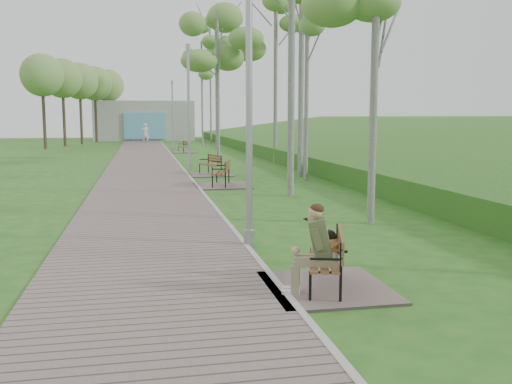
# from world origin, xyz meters

# --- Properties ---
(ground) EXTENTS (120.00, 120.00, 0.00)m
(ground) POSITION_xyz_m (0.00, 0.00, 0.00)
(ground) COLOR #235919
(ground) RESTS_ON ground
(walkway) EXTENTS (3.50, 67.00, 0.04)m
(walkway) POSITION_xyz_m (-1.75, 21.50, 0.02)
(walkway) COLOR #705F5A
(walkway) RESTS_ON ground
(kerb) EXTENTS (0.10, 67.00, 0.05)m
(kerb) POSITION_xyz_m (0.00, 21.50, 0.03)
(kerb) COLOR #999993
(kerb) RESTS_ON ground
(embankment) EXTENTS (14.00, 70.00, 1.60)m
(embankment) POSITION_xyz_m (12.00, 20.00, 0.00)
(embankment) COLOR #45792A
(embankment) RESTS_ON ground
(building_north) EXTENTS (10.00, 5.20, 4.00)m
(building_north) POSITION_xyz_m (-1.50, 50.97, 1.99)
(building_north) COLOR #9E9E99
(building_north) RESTS_ON ground
(bench_main) EXTENTS (1.67, 1.86, 1.46)m
(bench_main) POSITION_xyz_m (0.56, -2.15, 0.41)
(bench_main) COLOR #705F5A
(bench_main) RESTS_ON ground
(bench_second) EXTENTS (1.88, 2.09, 1.15)m
(bench_second) POSITION_xyz_m (0.83, 10.07, 0.22)
(bench_second) COLOR #705F5A
(bench_second) RESTS_ON ground
(bench_third) EXTENTS (1.72, 1.91, 1.05)m
(bench_third) POSITION_xyz_m (0.92, 13.93, 0.19)
(bench_third) COLOR #705F5A
(bench_third) RESTS_ON ground
(bench_far) EXTENTS (1.56, 1.73, 0.96)m
(bench_far) POSITION_xyz_m (0.94, 29.30, 0.17)
(bench_far) COLOR #705F5A
(bench_far) RESTS_ON ground
(lamp_post_near) EXTENTS (0.21, 0.21, 5.32)m
(lamp_post_near) POSITION_xyz_m (0.07, 0.75, 2.49)
(lamp_post_near) COLOR #979A9F
(lamp_post_near) RESTS_ON ground
(lamp_post_second) EXTENTS (0.22, 0.22, 5.63)m
(lamp_post_second) POSITION_xyz_m (0.27, 16.47, 2.63)
(lamp_post_second) COLOR #979A9F
(lamp_post_second) RESTS_ON ground
(lamp_post_third) EXTENTS (0.19, 0.19, 5.04)m
(lamp_post_third) POSITION_xyz_m (0.45, 33.00, 2.35)
(lamp_post_third) COLOR #979A9F
(lamp_post_third) RESTS_ON ground
(pedestrian_near) EXTENTS (0.73, 0.52, 1.87)m
(pedestrian_near) POSITION_xyz_m (-1.52, 40.83, 0.93)
(pedestrian_near) COLOR silver
(pedestrian_near) RESTS_ON ground
(pedestrian_far) EXTENTS (0.83, 0.67, 1.63)m
(pedestrian_far) POSITION_xyz_m (-3.13, 48.86, 0.82)
(pedestrian_far) COLOR #9F958B
(pedestrian_far) RESTS_ON ground
(birch_mid_c) EXTENTS (2.54, 2.54, 7.67)m
(birch_mid_c) POSITION_xyz_m (1.83, 18.17, 6.02)
(birch_mid_c) COLOR silver
(birch_mid_c) RESTS_ON ground
(birch_far_a) EXTENTS (2.77, 2.77, 9.44)m
(birch_far_a) POSITION_xyz_m (5.08, 19.83, 7.41)
(birch_far_a) COLOR silver
(birch_far_a) RESTS_ON ground
(birch_far_b) EXTENTS (2.76, 2.76, 9.73)m
(birch_far_b) POSITION_xyz_m (3.50, 31.51, 7.64)
(birch_far_b) COLOR silver
(birch_far_b) RESTS_ON ground
(birch_distant_a) EXTENTS (2.45, 2.45, 8.62)m
(birch_distant_a) POSITION_xyz_m (2.97, 36.21, 6.77)
(birch_distant_a) COLOR silver
(birch_distant_a) RESTS_ON ground
(birch_distant_b) EXTENTS (2.84, 2.84, 10.78)m
(birch_distant_b) POSITION_xyz_m (4.38, 42.19, 8.47)
(birch_distant_b) COLOR silver
(birch_distant_b) RESTS_ON ground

